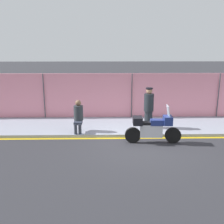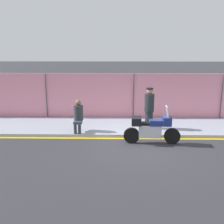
{
  "view_description": "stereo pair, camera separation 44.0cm",
  "coord_description": "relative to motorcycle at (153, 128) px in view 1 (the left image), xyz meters",
  "views": [
    {
      "loc": [
        -1.29,
        -9.54,
        3.7
      ],
      "look_at": [
        -1.06,
        1.53,
        0.94
      ],
      "focal_mm": 42.0,
      "sensor_mm": 36.0,
      "label": 1
    },
    {
      "loc": [
        -0.85,
        -9.54,
        3.7
      ],
      "look_at": [
        -1.06,
        1.53,
        0.94
      ],
      "focal_mm": 42.0,
      "sensor_mm": 36.0,
      "label": 2
    }
  ],
  "objects": [
    {
      "name": "person_seated_on_curb",
      "position": [
        -3.01,
        1.12,
        0.27
      ],
      "size": [
        0.4,
        0.71,
        1.37
      ],
      "color": "#2D3342",
      "rests_on": "sidewalk"
    },
    {
      "name": "curb_paint_stripe",
      "position": [
        -0.5,
        0.55,
        -0.61
      ],
      "size": [
        33.41,
        0.18,
        0.01
      ],
      "color": "gold",
      "rests_on": "ground_plane"
    },
    {
      "name": "ground_plane",
      "position": [
        -0.5,
        -0.21,
        -0.62
      ],
      "size": [
        120.0,
        120.0,
        0.0
      ],
      "primitive_type": "plane",
      "color": "#2D2D33"
    },
    {
      "name": "sidewalk",
      "position": [
        -0.5,
        2.07,
        -0.55
      ],
      "size": [
        33.41,
        2.86,
        0.13
      ],
      "color": "#8E93A3",
      "rests_on": "ground_plane"
    },
    {
      "name": "motorcycle",
      "position": [
        0.0,
        0.0,
        0.0
      ],
      "size": [
        2.21,
        0.54,
        1.52
      ],
      "rotation": [
        0.0,
        0.0,
        -0.03
      ],
      "color": "black",
      "rests_on": "ground_plane"
    },
    {
      "name": "officer_standing",
      "position": [
        0.09,
        1.62,
        0.44
      ],
      "size": [
        0.43,
        0.43,
        1.83
      ],
      "color": "#1E2328",
      "rests_on": "sidewalk"
    },
    {
      "name": "storefront_fence",
      "position": [
        -0.5,
        3.59,
        0.58
      ],
      "size": [
        31.74,
        0.17,
        2.39
      ],
      "color": "pink",
      "rests_on": "ground_plane"
    }
  ]
}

